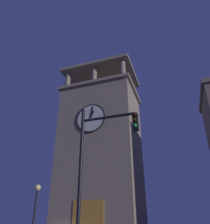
{
  "coord_description": "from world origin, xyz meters",
  "views": [
    {
      "loc": [
        -11.51,
        19.27,
        2.15
      ],
      "look_at": [
        -2.85,
        -5.4,
        15.11
      ],
      "focal_mm": 35.44,
      "sensor_mm": 36.0,
      "label": 1
    }
  ],
  "objects": [
    {
      "name": "street_lamp",
      "position": [
        -1.53,
        5.31,
        3.21
      ],
      "size": [
        0.44,
        0.44,
        4.52
      ],
      "color": "black",
      "rests_on": "ground_plane"
    },
    {
      "name": "clocktower",
      "position": [
        -2.36,
        -5.38,
        9.33
      ],
      "size": [
        9.48,
        7.54,
        23.59
      ],
      "color": "gray",
      "rests_on": "ground_plane"
    },
    {
      "name": "traffic_signal_near",
      "position": [
        -8.09,
        10.63,
        4.43
      ],
      "size": [
        2.69,
        0.41,
        6.99
      ],
      "color": "black",
      "rests_on": "ground_plane"
    }
  ]
}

